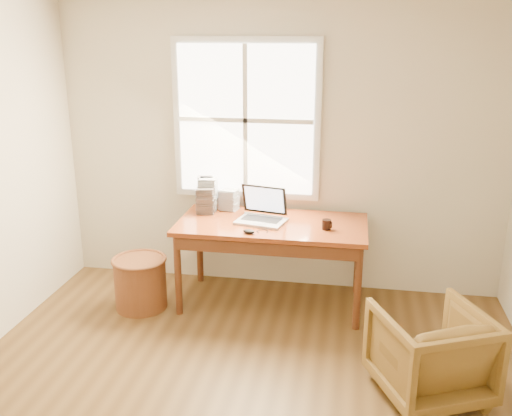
{
  "coord_description": "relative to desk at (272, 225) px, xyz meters",
  "views": [
    {
      "loc": [
        0.66,
        -2.73,
        2.32
      ],
      "look_at": [
        -0.11,
        1.65,
        0.92
      ],
      "focal_mm": 40.0,
      "sensor_mm": 36.0,
      "label": 1
    }
  ],
  "objects": [
    {
      "name": "mouse",
      "position": [
        -0.14,
        -0.31,
        0.04
      ],
      "size": [
        0.11,
        0.09,
        0.03
      ],
      "primitive_type": "ellipsoid",
      "rotation": [
        0.0,
        0.0,
        -0.31
      ],
      "color": "black",
      "rests_on": "desk"
    },
    {
      "name": "cd_stack_c",
      "position": [
        -0.65,
        0.3,
        0.17
      ],
      "size": [
        0.16,
        0.15,
        0.3
      ],
      "primitive_type": "cube",
      "rotation": [
        0.0,
        0.0,
        0.29
      ],
      "color": "#A9A7B5",
      "rests_on": "desk"
    },
    {
      "name": "room_shell",
      "position": [
        -0.02,
        -1.64,
        0.59
      ],
      "size": [
        4.04,
        4.54,
        2.64
      ],
      "color": "brown",
      "rests_on": "ground"
    },
    {
      "name": "coffee_mug",
      "position": [
        0.46,
        -0.1,
        0.06
      ],
      "size": [
        0.09,
        0.09,
        0.08
      ],
      "primitive_type": "cylinder",
      "rotation": [
        0.0,
        0.0,
        -0.29
      ],
      "color": "black",
      "rests_on": "desk"
    },
    {
      "name": "desk",
      "position": [
        0.0,
        0.0,
        0.0
      ],
      "size": [
        1.6,
        0.8,
        0.04
      ],
      "primitive_type": "cube",
      "color": "brown",
      "rests_on": "room_shell"
    },
    {
      "name": "cd_stack_b",
      "position": [
        -0.62,
        0.15,
        0.14
      ],
      "size": [
        0.17,
        0.15,
        0.23
      ],
      "primitive_type": "cube",
      "rotation": [
        0.0,
        0.0,
        0.16
      ],
      "color": "black",
      "rests_on": "desk"
    },
    {
      "name": "armchair",
      "position": [
        1.21,
        -1.13,
        -0.42
      ],
      "size": [
        0.87,
        0.88,
        0.61
      ],
      "primitive_type": "imported",
      "rotation": [
        0.0,
        0.0,
        3.57
      ],
      "color": "brown",
      "rests_on": "room_shell"
    },
    {
      "name": "cd_stack_d",
      "position": [
        -0.43,
        0.29,
        0.12
      ],
      "size": [
        0.18,
        0.16,
        0.19
      ],
      "primitive_type": "cube",
      "rotation": [
        0.0,
        0.0,
        -0.24
      ],
      "color": "#ACB2B8",
      "rests_on": "desk"
    },
    {
      "name": "cd_stack_a",
      "position": [
        -0.62,
        0.23,
        0.17
      ],
      "size": [
        0.16,
        0.14,
        0.3
      ],
      "primitive_type": "cube",
      "rotation": [
        0.0,
        0.0,
        0.06
      ],
      "color": "silver",
      "rests_on": "desk"
    },
    {
      "name": "laptop",
      "position": [
        -0.09,
        -0.02,
        0.18
      ],
      "size": [
        0.53,
        0.54,
        0.33
      ],
      "primitive_type": null,
      "rotation": [
        0.0,
        0.0,
        -0.21
      ],
      "color": "#A8A9AF",
      "rests_on": "desk"
    },
    {
      "name": "wicker_stool",
      "position": [
        -1.1,
        -0.28,
        -0.51
      ],
      "size": [
        0.49,
        0.49,
        0.44
      ],
      "primitive_type": "cylinder",
      "rotation": [
        0.0,
        0.0,
        -0.12
      ],
      "color": "brown",
      "rests_on": "room_shell"
    }
  ]
}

